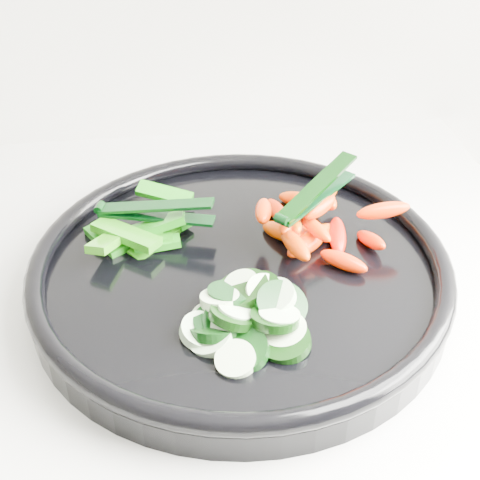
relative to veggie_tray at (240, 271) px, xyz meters
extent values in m
cylinder|color=black|center=(0.00, 0.00, -0.01)|extent=(0.49, 0.49, 0.02)
torus|color=black|center=(0.00, 0.00, 0.01)|extent=(0.49, 0.49, 0.02)
cylinder|color=black|center=(-0.01, -0.11, 0.01)|extent=(0.06, 0.06, 0.02)
cylinder|color=beige|center=(-0.02, -0.12, 0.01)|extent=(0.04, 0.04, 0.02)
cylinder|color=black|center=(-0.03, -0.08, 0.01)|extent=(0.05, 0.05, 0.03)
cylinder|color=beige|center=(-0.02, -0.07, 0.01)|extent=(0.03, 0.03, 0.02)
cylinder|color=black|center=(-0.02, -0.08, 0.01)|extent=(0.05, 0.06, 0.03)
cylinder|color=#D5F0C0|center=(-0.04, -0.08, 0.01)|extent=(0.05, 0.05, 0.02)
cylinder|color=black|center=(0.02, -0.10, 0.01)|extent=(0.06, 0.06, 0.02)
cylinder|color=#E9FCC9|center=(0.02, -0.09, 0.01)|extent=(0.05, 0.05, 0.02)
cylinder|color=black|center=(-0.01, -0.06, 0.01)|extent=(0.06, 0.06, 0.02)
cylinder|color=#D5F7C6|center=(-0.02, -0.05, 0.01)|extent=(0.04, 0.04, 0.02)
cylinder|color=black|center=(-0.03, -0.08, 0.01)|extent=(0.04, 0.04, 0.01)
cylinder|color=beige|center=(-0.03, -0.07, 0.01)|extent=(0.03, 0.03, 0.01)
cylinder|color=black|center=(-0.02, -0.08, 0.01)|extent=(0.06, 0.06, 0.02)
cylinder|color=#DAEEBF|center=(-0.02, -0.07, 0.01)|extent=(0.05, 0.05, 0.02)
cylinder|color=black|center=(-0.03, -0.07, 0.01)|extent=(0.05, 0.05, 0.02)
cylinder|color=beige|center=(-0.03, -0.09, 0.01)|extent=(0.04, 0.04, 0.02)
cylinder|color=black|center=(0.01, -0.05, 0.02)|extent=(0.04, 0.04, 0.02)
cylinder|color=beige|center=(0.02, -0.06, 0.02)|extent=(0.04, 0.04, 0.03)
cylinder|color=black|center=(-0.01, -0.05, 0.02)|extent=(0.05, 0.05, 0.02)
cylinder|color=beige|center=(-0.02, -0.06, 0.02)|extent=(0.03, 0.03, 0.02)
cylinder|color=black|center=(-0.02, -0.08, 0.02)|extent=(0.05, 0.05, 0.03)
cylinder|color=#D2EFBF|center=(-0.01, -0.07, 0.02)|extent=(0.04, 0.03, 0.02)
cylinder|color=black|center=(0.02, -0.07, 0.02)|extent=(0.06, 0.05, 0.03)
cylinder|color=#CCEDBE|center=(0.01, -0.06, 0.02)|extent=(0.04, 0.04, 0.03)
cylinder|color=black|center=(0.00, -0.05, 0.02)|extent=(0.05, 0.05, 0.02)
cylinder|color=#D3F0C0|center=(0.00, -0.04, 0.02)|extent=(0.04, 0.04, 0.02)
cylinder|color=black|center=(0.02, -0.08, 0.02)|extent=(0.05, 0.05, 0.02)
cylinder|color=#DBFAC8|center=(0.02, -0.08, 0.02)|extent=(0.04, 0.04, 0.02)
ellipsoid|color=red|center=(0.09, 0.02, 0.01)|extent=(0.02, 0.05, 0.03)
ellipsoid|color=#F63F00|center=(0.06, 0.01, 0.01)|extent=(0.05, 0.05, 0.02)
ellipsoid|color=#EC1000|center=(0.09, -0.01, 0.01)|extent=(0.05, 0.04, 0.02)
ellipsoid|color=#E55000|center=(0.04, 0.04, 0.01)|extent=(0.05, 0.05, 0.03)
ellipsoid|color=#E13900|center=(0.12, 0.01, 0.01)|extent=(0.03, 0.04, 0.02)
ellipsoid|color=#ED2100|center=(0.06, 0.03, 0.01)|extent=(0.02, 0.04, 0.02)
ellipsoid|color=#FF6500|center=(0.08, 0.03, 0.01)|extent=(0.05, 0.04, 0.03)
ellipsoid|color=#FF6500|center=(0.07, 0.09, 0.01)|extent=(0.05, 0.04, 0.02)
ellipsoid|color=#E90D00|center=(0.05, 0.07, 0.01)|extent=(0.03, 0.05, 0.02)
ellipsoid|color=#EC2700|center=(0.05, 0.00, 0.03)|extent=(0.03, 0.05, 0.02)
ellipsoid|color=#DA4D00|center=(0.09, 0.07, 0.03)|extent=(0.03, 0.06, 0.03)
ellipsoid|color=#F95300|center=(0.05, 0.03, 0.03)|extent=(0.02, 0.04, 0.02)
ellipsoid|color=#FF2800|center=(0.07, 0.02, 0.03)|extent=(0.03, 0.04, 0.02)
ellipsoid|color=#DA4500|center=(0.05, 0.03, 0.03)|extent=(0.03, 0.04, 0.02)
ellipsoid|color=#F25F00|center=(0.09, 0.07, 0.03)|extent=(0.04, 0.04, 0.02)
ellipsoid|color=#E42E00|center=(0.07, 0.04, 0.04)|extent=(0.05, 0.03, 0.03)
ellipsoid|color=#F85700|center=(0.03, 0.03, 0.04)|extent=(0.02, 0.05, 0.02)
ellipsoid|color=#DF5100|center=(0.08, 0.03, 0.04)|extent=(0.04, 0.04, 0.02)
ellipsoid|color=#FD1300|center=(0.13, 0.02, 0.04)|extent=(0.05, 0.02, 0.02)
cube|color=#126B0A|center=(-0.07, 0.06, 0.01)|extent=(0.02, 0.05, 0.02)
cube|color=#09630A|center=(-0.07, 0.07, 0.01)|extent=(0.02, 0.05, 0.02)
cube|color=#0B7512|center=(-0.06, 0.07, 0.01)|extent=(0.04, 0.04, 0.02)
cube|color=#0A720F|center=(-0.07, 0.04, 0.01)|extent=(0.04, 0.02, 0.01)
cube|color=#206A0A|center=(-0.07, 0.05, 0.01)|extent=(0.06, 0.06, 0.02)
cube|color=#0F690A|center=(-0.12, 0.05, 0.01)|extent=(0.04, 0.05, 0.01)
cube|color=#216A0A|center=(-0.09, 0.05, 0.01)|extent=(0.02, 0.05, 0.02)
cube|color=#1D6509|center=(-0.07, 0.05, 0.02)|extent=(0.06, 0.02, 0.03)
cube|color=#1C6C0A|center=(-0.11, 0.04, 0.02)|extent=(0.04, 0.06, 0.02)
cube|color=#1C720A|center=(-0.10, 0.04, 0.02)|extent=(0.07, 0.06, 0.01)
cube|color=#126509|center=(-0.06, 0.11, 0.02)|extent=(0.06, 0.04, 0.02)
cylinder|color=black|center=(0.04, 0.00, 0.05)|extent=(0.01, 0.01, 0.01)
cube|color=black|center=(0.08, 0.04, 0.05)|extent=(0.09, 0.09, 0.00)
cube|color=black|center=(0.08, 0.04, 0.06)|extent=(0.09, 0.09, 0.02)
cylinder|color=black|center=(-0.12, 0.08, 0.03)|extent=(0.01, 0.01, 0.01)
cube|color=black|center=(-0.07, 0.06, 0.02)|extent=(0.11, 0.05, 0.00)
cube|color=black|center=(-0.07, 0.06, 0.04)|extent=(0.11, 0.05, 0.02)
camera|label=1|loc=(-0.06, -0.46, 0.38)|focal=50.00mm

